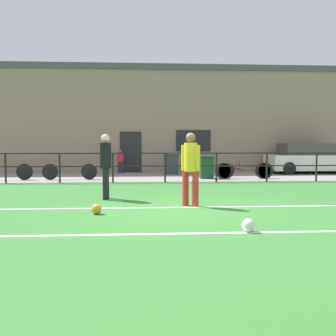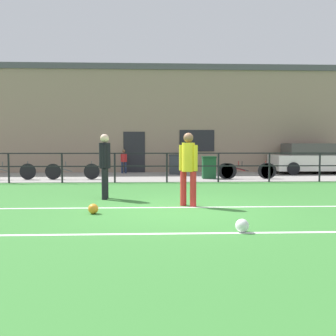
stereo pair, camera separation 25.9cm
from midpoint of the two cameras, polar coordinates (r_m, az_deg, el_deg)
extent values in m
cube|color=#387A33|center=(8.76, 0.97, -6.34)|extent=(60.00, 44.00, 0.04)
cube|color=white|center=(9.01, 0.83, -5.91)|extent=(36.00, 0.11, 0.00)
cube|color=white|center=(6.48, 2.69, -9.75)|extent=(36.00, 0.11, 0.00)
cube|color=gray|center=(17.18, -1.35, -1.29)|extent=(48.00, 5.00, 0.02)
cylinder|color=black|center=(15.56, -23.61, -0.04)|extent=(0.07, 0.07, 1.15)
cylinder|color=black|center=(14.99, -16.40, -0.01)|extent=(0.07, 0.07, 1.15)
cylinder|color=black|center=(14.68, -8.76, 0.03)|extent=(0.07, 0.07, 1.15)
cylinder|color=black|center=(14.64, -0.95, 0.06)|extent=(0.07, 0.07, 1.15)
cylinder|color=black|center=(14.88, 6.77, 0.09)|extent=(0.07, 0.07, 1.15)
cylinder|color=black|center=(15.37, 14.12, 0.12)|extent=(0.07, 0.07, 1.15)
cylinder|color=black|center=(16.09, 20.92, 0.14)|extent=(0.07, 0.07, 1.15)
cube|color=black|center=(14.62, -0.95, 2.22)|extent=(36.00, 0.04, 0.04)
cube|color=black|center=(14.64, -0.95, 0.28)|extent=(36.00, 0.04, 0.04)
cube|color=gray|center=(20.84, -1.78, 6.80)|extent=(28.00, 2.40, 5.26)
cube|color=#232328|center=(19.60, -5.99, 2.36)|extent=(1.10, 0.04, 2.10)
cube|color=#232328|center=(19.74, 3.45, 4.11)|extent=(1.80, 0.04, 1.10)
cube|color=#4C4C51|center=(21.17, -1.80, 14.33)|extent=(28.00, 2.56, 0.30)
cylinder|color=black|center=(10.32, -10.07, -2.42)|extent=(0.15, 0.15, 0.83)
cylinder|color=black|center=(10.58, -9.92, -2.27)|extent=(0.15, 0.15, 0.83)
cylinder|color=black|center=(10.39, -10.04, 1.84)|extent=(0.31, 0.31, 0.69)
sphere|color=beige|center=(10.39, -10.07, 4.39)|extent=(0.24, 0.24, 0.24)
cylinder|color=black|center=(10.21, -10.15, 1.70)|extent=(0.11, 0.11, 0.62)
cylinder|color=black|center=(10.58, -9.93, 1.77)|extent=(0.11, 0.11, 0.62)
cylinder|color=red|center=(9.24, 1.84, -3.07)|extent=(0.15, 0.15, 0.84)
cylinder|color=red|center=(9.13, 3.32, -3.16)|extent=(0.15, 0.15, 0.84)
cylinder|color=gold|center=(9.12, 2.59, 1.65)|extent=(0.31, 0.31, 0.69)
sphere|color=brown|center=(9.12, 2.60, 4.56)|extent=(0.24, 0.24, 0.24)
cylinder|color=gold|center=(9.20, 1.53, 1.55)|extent=(0.11, 0.11, 0.62)
cylinder|color=gold|center=(9.05, 3.67, 1.51)|extent=(0.11, 0.11, 0.62)
sphere|color=white|center=(6.67, 10.87, -8.42)|extent=(0.23, 0.23, 0.23)
sphere|color=orange|center=(8.32, -11.54, -6.05)|extent=(0.22, 0.22, 0.22)
cylinder|color=#232D4C|center=(19.02, -7.28, 0.05)|extent=(0.10, 0.10, 0.56)
cylinder|color=#232D4C|center=(19.07, -7.78, 0.05)|extent=(0.10, 0.10, 0.56)
cylinder|color=red|center=(19.02, -7.54, 1.59)|extent=(0.21, 0.21, 0.46)
sphere|color=brown|center=(19.01, -7.55, 2.53)|extent=(0.16, 0.16, 0.16)
cylinder|color=red|center=(18.98, -7.18, 1.55)|extent=(0.07, 0.07, 0.42)
cylinder|color=red|center=(19.06, -7.90, 1.56)|extent=(0.07, 0.07, 0.42)
cube|color=silver|center=(20.28, 20.33, 0.80)|extent=(4.33, 1.84, 0.75)
cube|color=#43413E|center=(20.17, 19.81, 2.67)|extent=(2.60, 1.55, 0.57)
cylinder|color=black|center=(18.91, 17.33, -0.06)|extent=(0.60, 0.18, 0.60)
cylinder|color=black|center=(20.57, 15.56, 0.27)|extent=(0.60, 0.18, 0.60)
cylinder|color=black|center=(21.72, 22.92, 0.29)|extent=(0.60, 0.18, 0.60)
cylinder|color=black|center=(16.58, -21.12, -0.54)|extent=(0.66, 0.04, 0.66)
cube|color=#4C5156|center=(16.81, -23.59, 0.19)|extent=(1.18, 0.04, 0.04)
cylinder|color=#4C5156|center=(16.57, -21.15, 0.45)|extent=(0.03, 0.03, 0.28)
cylinder|color=black|center=(16.19, 8.30, -0.43)|extent=(0.65, 0.04, 0.65)
cylinder|color=black|center=(16.63, 14.00, -0.40)|extent=(0.65, 0.04, 0.65)
cube|color=black|center=(16.38, 11.20, 0.33)|extent=(1.32, 0.04, 0.04)
cube|color=black|center=(16.28, 9.76, -0.05)|extent=(0.83, 0.03, 0.24)
cylinder|color=black|center=(16.30, 10.20, 0.67)|extent=(0.03, 0.03, 0.20)
cylinder|color=black|center=(16.61, 14.02, 0.57)|extent=(0.03, 0.03, 0.28)
cylinder|color=black|center=(16.16, 7.76, -0.42)|extent=(0.66, 0.04, 0.66)
cylinder|color=black|center=(16.59, 13.57, -0.39)|extent=(0.66, 0.04, 0.66)
cube|color=maroon|center=(16.34, 10.71, 0.35)|extent=(1.34, 0.04, 0.04)
cube|color=maroon|center=(16.25, 9.25, -0.04)|extent=(0.84, 0.03, 0.24)
cylinder|color=maroon|center=(16.26, 9.69, 0.70)|extent=(0.03, 0.03, 0.20)
cylinder|color=maroon|center=(16.57, 13.59, 0.60)|extent=(0.03, 0.03, 0.28)
cylinder|color=black|center=(16.32, -17.68, -0.55)|extent=(0.65, 0.04, 0.65)
cylinder|color=black|center=(16.02, -12.18, -0.53)|extent=(0.65, 0.04, 0.65)
cube|color=#4C5156|center=(16.14, -14.97, 0.21)|extent=(1.23, 0.04, 0.04)
cube|color=#4C5156|center=(16.23, -16.33, -0.17)|extent=(0.77, 0.03, 0.24)
cylinder|color=#4C5156|center=(16.19, -15.94, 0.56)|extent=(0.03, 0.03, 0.20)
cylinder|color=#4C5156|center=(16.00, -12.20, 0.47)|extent=(0.03, 0.03, 0.28)
cube|color=#33383D|center=(18.32, 0.22, 0.43)|extent=(0.57, 0.48, 0.88)
cube|color=#282C30|center=(18.30, 0.22, 1.92)|extent=(0.61, 0.52, 0.08)
cube|color=#194C28|center=(16.24, 5.32, -0.03)|extent=(0.55, 0.46, 0.86)
cube|color=#143D20|center=(16.22, 5.33, 1.63)|extent=(0.58, 0.49, 0.08)
camera|label=1|loc=(0.13, -90.64, -0.04)|focal=40.69mm
camera|label=2|loc=(0.13, 89.36, 0.04)|focal=40.69mm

